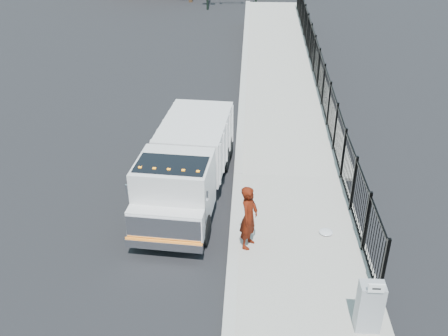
{
  "coord_description": "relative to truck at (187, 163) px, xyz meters",
  "views": [
    {
      "loc": [
        0.34,
        -11.2,
        8.73
      ],
      "look_at": [
        -0.39,
        2.0,
        1.46
      ],
      "focal_mm": 40.0,
      "sensor_mm": 36.0,
      "label": 1
    }
  ],
  "objects": [
    {
      "name": "iron_fence",
      "position": [
        5.15,
        9.42,
        -0.39
      ],
      "size": [
        0.1,
        28.0,
        1.8
      ],
      "primitive_type": "cube",
      "color": "black",
      "rests_on": "ground"
    },
    {
      "name": "truck",
      "position": [
        0.0,
        0.0,
        0.0
      ],
      "size": [
        2.68,
        6.85,
        2.29
      ],
      "rotation": [
        0.0,
        0.0,
        -0.08
      ],
      "color": "black",
      "rests_on": "ground"
    },
    {
      "name": "arrow_sign",
      "position": [
        4.7,
        -5.67,
        0.19
      ],
      "size": [
        0.35,
        0.04,
        0.22
      ],
      "primitive_type": "cube",
      "color": "white",
      "rests_on": "utility_cabinet"
    },
    {
      "name": "ramp",
      "position": [
        3.72,
        13.42,
        -1.29
      ],
      "size": [
        3.95,
        24.06,
        3.19
      ],
      "primitive_type": "cube",
      "rotation": [
        0.06,
        0.0,
        0.0
      ],
      "color": "#9E998E",
      "rests_on": "ground"
    },
    {
      "name": "worker",
      "position": [
        2.0,
        -2.58,
        -0.23
      ],
      "size": [
        0.66,
        0.8,
        1.88
      ],
      "primitive_type": "imported",
      "rotation": [
        0.0,
        0.0,
        1.2
      ],
      "color": "#4E1306",
      "rests_on": "sidewalk"
    },
    {
      "name": "sidewalk",
      "position": [
        3.52,
        -4.58,
        -1.23
      ],
      "size": [
        3.55,
        12.0,
        0.12
      ],
      "primitive_type": "cube",
      "color": "#9E998E",
      "rests_on": "ground"
    },
    {
      "name": "utility_cabinet",
      "position": [
        4.7,
        -5.45,
        -0.55
      ],
      "size": [
        0.55,
        0.4,
        1.25
      ],
      "primitive_type": "cube",
      "color": "gray",
      "rests_on": "sidewalk"
    },
    {
      "name": "debris",
      "position": [
        4.24,
        -1.9,
        -1.12
      ],
      "size": [
        0.4,
        0.4,
        0.1
      ],
      "primitive_type": "ellipsoid",
      "color": "silver",
      "rests_on": "sidewalk"
    },
    {
      "name": "curb",
      "position": [
        1.6,
        -4.58,
        -1.21
      ],
      "size": [
        0.3,
        12.0,
        0.16
      ],
      "primitive_type": "cube",
      "color": "#ADAAA3",
      "rests_on": "ground"
    },
    {
      "name": "ground",
      "position": [
        1.6,
        -2.58,
        -1.29
      ],
      "size": [
        120.0,
        120.0,
        0.0
      ],
      "primitive_type": "plane",
      "color": "black",
      "rests_on": "ground"
    }
  ]
}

